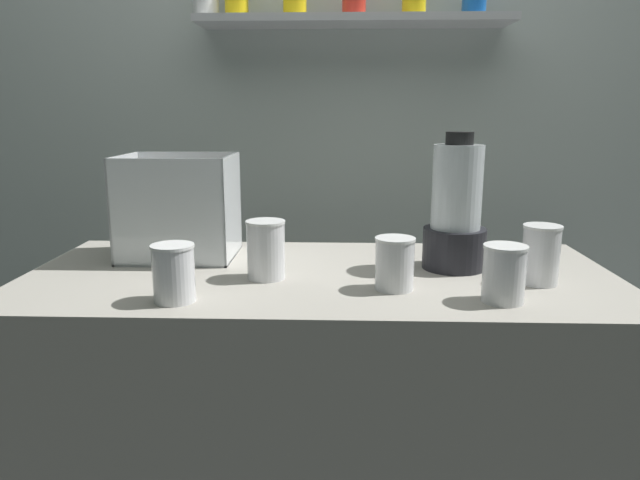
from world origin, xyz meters
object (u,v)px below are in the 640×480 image
object	(u,v)px
juice_cup_beet_right	(504,276)
juice_cup_carrot_far_right	(540,258)
blender_pitcher	(456,214)
juice_cup_carrot_left	(266,253)
carrot_display_bin	(182,225)
juice_cup_carrot_middle	(394,267)
juice_cup_pomegranate_far_left	(174,277)

from	to	relation	value
juice_cup_beet_right	juice_cup_carrot_far_right	world-z (taller)	juice_cup_carrot_far_right
blender_pitcher	juice_cup_carrot_left	size ratio (longest dim) A/B	2.45
carrot_display_bin	juice_cup_carrot_middle	bearing A→B (deg)	-26.76
blender_pitcher	juice_cup_carrot_far_right	bearing A→B (deg)	-36.61
juice_cup_carrot_left	juice_cup_carrot_middle	distance (m)	0.30
carrot_display_bin	juice_cup_carrot_left	world-z (taller)	carrot_display_bin
juice_cup_beet_right	juice_cup_carrot_middle	bearing A→B (deg)	160.16
juice_cup_pomegranate_far_left	juice_cup_carrot_left	xyz separation A→B (m)	(0.17, 0.17, 0.01)
juice_cup_carrot_left	juice_cup_beet_right	xyz separation A→B (m)	(0.50, -0.15, -0.00)
juice_cup_carrot_left	juice_cup_carrot_far_right	size ratio (longest dim) A/B	1.02
carrot_display_bin	juice_cup_beet_right	size ratio (longest dim) A/B	2.44
juice_cup_pomegranate_far_left	juice_cup_carrot_far_right	xyz separation A→B (m)	(0.78, 0.15, 0.01)
juice_cup_carrot_middle	juice_cup_beet_right	distance (m)	0.23
carrot_display_bin	juice_cup_carrot_left	size ratio (longest dim) A/B	2.12
juice_cup_beet_right	juice_cup_carrot_far_right	size ratio (longest dim) A/B	0.88
juice_cup_pomegranate_far_left	juice_cup_beet_right	bearing A→B (deg)	1.76
juice_cup_beet_right	juice_cup_carrot_left	bearing A→B (deg)	163.28
juice_cup_pomegranate_far_left	juice_cup_carrot_left	distance (m)	0.24
carrot_display_bin	juice_cup_carrot_left	xyz separation A→B (m)	(0.25, -0.20, -0.03)
juice_cup_pomegranate_far_left	juice_cup_beet_right	size ratio (longest dim) A/B	1.01
juice_cup_carrot_left	juice_cup_carrot_middle	bearing A→B (deg)	-14.33
juice_cup_pomegranate_far_left	juice_cup_carrot_left	world-z (taller)	juice_cup_carrot_left
juice_cup_pomegranate_far_left	juice_cup_carrot_far_right	size ratio (longest dim) A/B	0.89
carrot_display_bin	juice_cup_beet_right	distance (m)	0.82
blender_pitcher	juice_cup_carrot_middle	bearing A→B (deg)	-132.19
carrot_display_bin	juice_cup_carrot_left	bearing A→B (deg)	-38.47
carrot_display_bin	juice_cup_pomegranate_far_left	distance (m)	0.38
carrot_display_bin	juice_cup_carrot_far_right	size ratio (longest dim) A/B	2.15
blender_pitcher	juice_cup_pomegranate_far_left	xyz separation A→B (m)	(-0.61, -0.27, -0.08)
juice_cup_carrot_far_right	juice_cup_carrot_middle	bearing A→B (deg)	-170.79
juice_cup_carrot_left	blender_pitcher	bearing A→B (deg)	13.04
carrot_display_bin	blender_pitcher	world-z (taller)	blender_pitcher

